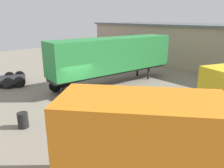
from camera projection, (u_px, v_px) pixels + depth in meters
name	position (u px, v px, depth m)	size (l,w,h in m)	color
ground_plane	(82.00, 99.00, 16.54)	(60.00, 60.00, 0.00)	gray
warehouse_building	(205.00, 45.00, 27.28)	(33.76, 9.40, 5.12)	tan
container_trailer_green	(113.00, 55.00, 19.46)	(3.25, 12.11, 4.20)	#28843D
box_truck_teal	(166.00, 145.00, 7.00)	(6.99, 6.62, 3.56)	#197075
gravel_pile	(62.00, 63.00, 26.86)	(4.36, 4.36, 1.07)	#423D38
oil_drum	(23.00, 120.00, 12.12)	(0.58, 0.58, 0.88)	black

